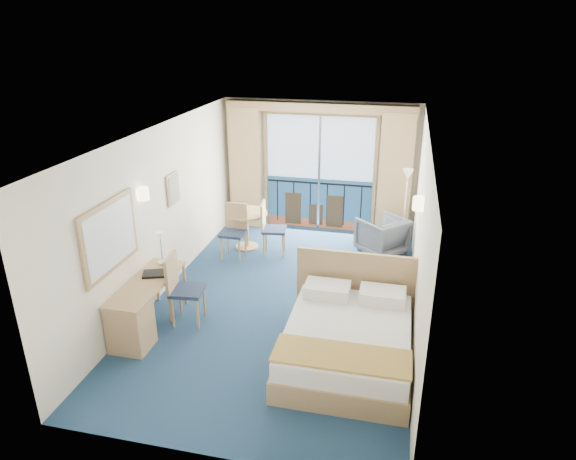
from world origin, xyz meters
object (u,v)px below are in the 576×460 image
at_px(table_chair_a, 269,225).
at_px(armchair, 382,236).
at_px(round_table, 246,221).
at_px(desk, 134,317).
at_px(table_chair_b, 234,227).
at_px(floor_lamp, 407,189).
at_px(bed, 348,339).
at_px(desk_chair, 181,285).
at_px(nightstand, 398,291).

bearing_deg(table_chair_a, armchair, -85.33).
distance_m(round_table, table_chair_a, 0.54).
distance_m(desk, table_chair_b, 3.07).
bearing_deg(floor_lamp, armchair, -140.56).
relative_size(bed, desk_chair, 1.98).
relative_size(desk_chair, round_table, 1.30).
height_order(round_table, table_chair_b, table_chair_b).
height_order(nightstand, table_chair_b, table_chair_b).
xyz_separation_m(armchair, desk, (-3.13, -3.77, 0.04)).
height_order(armchair, table_chair_b, table_chair_b).
relative_size(nightstand, desk, 0.36).
distance_m(nightstand, desk, 3.92).
xyz_separation_m(nightstand, table_chair_b, (-3.06, 1.26, 0.29)).
bearing_deg(table_chair_b, table_chair_a, 22.99).
xyz_separation_m(nightstand, desk_chair, (-3.09, -1.11, 0.32)).
height_order(desk, round_table, round_table).
height_order(armchair, round_table, round_table).
height_order(floor_lamp, table_chair_b, floor_lamp).
bearing_deg(desk_chair, nightstand, -76.78).
distance_m(bed, floor_lamp, 3.95).
xyz_separation_m(nightstand, desk, (-3.49, -1.78, 0.12)).
bearing_deg(desk_chair, desk, 142.89).
bearing_deg(floor_lamp, table_chair_a, -162.11).
distance_m(bed, table_chair_a, 3.54).
bearing_deg(floor_lamp, desk_chair, -132.41).
distance_m(round_table, table_chair_b, 0.43).
height_order(bed, round_table, bed).
bearing_deg(armchair, round_table, -39.30).
bearing_deg(table_chair_b, armchair, 16.41).
relative_size(floor_lamp, desk, 1.03).
bearing_deg(armchair, nightstand, 53.99).
bearing_deg(nightstand, bed, -111.52).
relative_size(floor_lamp, table_chair_b, 1.58).
bearing_deg(desk, bed, 5.54).
bearing_deg(armchair, table_chair_a, -33.11).
relative_size(floor_lamp, round_table, 1.96).
bearing_deg(desk_chair, table_chair_b, -7.26).
relative_size(armchair, round_table, 0.97).
xyz_separation_m(desk_chair, round_table, (0.13, 2.78, -0.04)).
height_order(bed, nightstand, bed).
xyz_separation_m(desk_chair, table_chair_b, (0.03, 2.37, -0.03)).
relative_size(bed, desk, 1.35).
xyz_separation_m(nightstand, round_table, (-2.96, 1.67, 0.27)).
bearing_deg(desk, armchair, 50.28).
relative_size(armchair, desk, 0.51).
bearing_deg(table_chair_a, desk_chair, 157.76).
distance_m(armchair, desk, 4.90).
xyz_separation_m(bed, desk_chair, (-2.50, 0.39, 0.29)).
xyz_separation_m(bed, round_table, (-2.36, 3.17, 0.25)).
distance_m(desk, desk_chair, 0.81).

